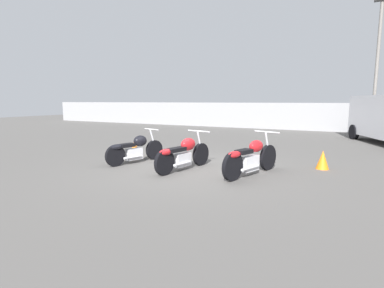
{
  "coord_description": "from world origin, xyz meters",
  "views": [
    {
      "loc": [
        3.72,
        -7.08,
        1.83
      ],
      "look_at": [
        0.0,
        0.16,
        0.65
      ],
      "focal_mm": 28.0,
      "sensor_mm": 36.0,
      "label": 1
    }
  ],
  "objects_px": {
    "motorcycle_slot_1": "(183,154)",
    "motorcycle_slot_0": "(135,149)",
    "traffic_cone_near": "(135,148)",
    "motorcycle_slot_2": "(251,158)",
    "light_pole_left": "(378,55)",
    "traffic_cone_far": "(323,160)"
  },
  "relations": [
    {
      "from": "motorcycle_slot_1",
      "to": "motorcycle_slot_0",
      "type": "bearing_deg",
      "value": -174.16
    },
    {
      "from": "motorcycle_slot_0",
      "to": "traffic_cone_near",
      "type": "distance_m",
      "value": 1.14
    },
    {
      "from": "motorcycle_slot_2",
      "to": "light_pole_left",
      "type": "bearing_deg",
      "value": 91.13
    },
    {
      "from": "light_pole_left",
      "to": "motorcycle_slot_0",
      "type": "xyz_separation_m",
      "value": [
        -6.72,
        -11.15,
        -3.71
      ]
    },
    {
      "from": "motorcycle_slot_0",
      "to": "motorcycle_slot_1",
      "type": "relative_size",
      "value": 0.94
    },
    {
      "from": "motorcycle_slot_1",
      "to": "motorcycle_slot_2",
      "type": "bearing_deg",
      "value": 20.26
    },
    {
      "from": "traffic_cone_far",
      "to": "motorcycle_slot_1",
      "type": "bearing_deg",
      "value": -150.83
    },
    {
      "from": "light_pole_left",
      "to": "motorcycle_slot_2",
      "type": "bearing_deg",
      "value": -106.36
    },
    {
      "from": "light_pole_left",
      "to": "motorcycle_slot_1",
      "type": "bearing_deg",
      "value": -113.8
    },
    {
      "from": "light_pole_left",
      "to": "motorcycle_slot_0",
      "type": "distance_m",
      "value": 13.54
    },
    {
      "from": "light_pole_left",
      "to": "traffic_cone_far",
      "type": "height_order",
      "value": "light_pole_left"
    },
    {
      "from": "motorcycle_slot_2",
      "to": "traffic_cone_far",
      "type": "relative_size",
      "value": 4.26
    },
    {
      "from": "traffic_cone_far",
      "to": "traffic_cone_near",
      "type": "bearing_deg",
      "value": -172.23
    },
    {
      "from": "motorcycle_slot_1",
      "to": "traffic_cone_near",
      "type": "xyz_separation_m",
      "value": [
        -2.43,
        1.05,
        -0.17
      ]
    },
    {
      "from": "light_pole_left",
      "to": "motorcycle_slot_1",
      "type": "height_order",
      "value": "light_pole_left"
    },
    {
      "from": "light_pole_left",
      "to": "motorcycle_slot_2",
      "type": "xyz_separation_m",
      "value": [
        -3.24,
        -11.05,
        -3.69
      ]
    },
    {
      "from": "motorcycle_slot_0",
      "to": "traffic_cone_near",
      "type": "relative_size",
      "value": 3.59
    },
    {
      "from": "motorcycle_slot_0",
      "to": "motorcycle_slot_1",
      "type": "height_order",
      "value": "motorcycle_slot_1"
    },
    {
      "from": "traffic_cone_near",
      "to": "traffic_cone_far",
      "type": "relative_size",
      "value": 1.09
    },
    {
      "from": "motorcycle_slot_0",
      "to": "motorcycle_slot_1",
      "type": "bearing_deg",
      "value": 10.26
    },
    {
      "from": "motorcycle_slot_0",
      "to": "traffic_cone_far",
      "type": "bearing_deg",
      "value": 34.27
    },
    {
      "from": "traffic_cone_far",
      "to": "motorcycle_slot_2",
      "type": "bearing_deg",
      "value": -134.46
    }
  ]
}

